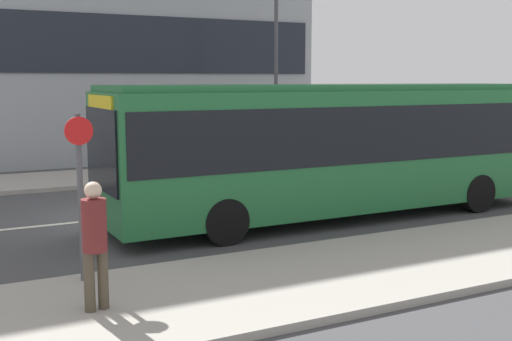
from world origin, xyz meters
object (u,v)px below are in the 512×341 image
(city_bus, at_px, (336,141))
(pedestrian_near_stop, at_px, (95,237))
(parked_car_0, at_px, (468,149))
(bus_stop_sign, at_px, (80,184))
(street_lamp, at_px, (276,56))

(city_bus, relative_size, pedestrian_near_stop, 6.24)
(parked_car_0, relative_size, bus_stop_sign, 1.48)
(parked_car_0, height_order, street_lamp, street_lamp)
(pedestrian_near_stop, height_order, bus_stop_sign, bus_stop_sign)
(pedestrian_near_stop, xyz_separation_m, street_lamp, (9.57, 11.95, 2.97))
(parked_car_0, xyz_separation_m, pedestrian_near_stop, (-16.99, -9.71, 0.55))
(city_bus, distance_m, parked_car_0, 11.76)
(parked_car_0, bearing_deg, street_lamp, 163.22)
(bus_stop_sign, bearing_deg, parked_car_0, 26.20)
(pedestrian_near_stop, bearing_deg, bus_stop_sign, -105.04)
(city_bus, distance_m, street_lamp, 8.72)
(parked_car_0, distance_m, street_lamp, 8.51)
(city_bus, bearing_deg, parked_car_0, 30.81)
(bus_stop_sign, height_order, street_lamp, street_lamp)
(parked_car_0, xyz_separation_m, street_lamp, (-7.42, 2.24, 3.52))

